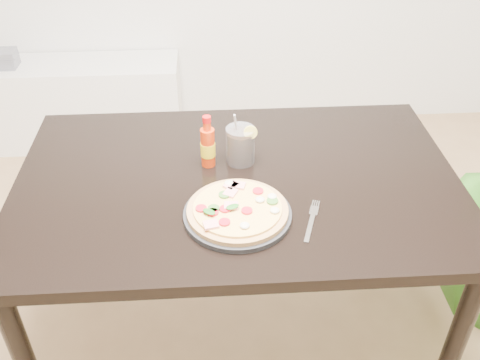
{
  "coord_description": "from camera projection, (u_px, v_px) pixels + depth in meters",
  "views": [
    {
      "loc": [
        0.08,
        -0.79,
        1.74
      ],
      "look_at": [
        0.16,
        0.45,
        0.83
      ],
      "focal_mm": 40.0,
      "sensor_mm": 36.0,
      "label": 1
    }
  ],
  "objects": [
    {
      "name": "cola_cup",
      "position": [
        240.0,
        146.0,
        1.73
      ],
      "size": [
        0.1,
        0.09,
        0.18
      ],
      "rotation": [
        0.0,
        0.0,
        0.37
      ],
      "color": "black",
      "rests_on": "dining_table"
    },
    {
      "name": "cd_stack",
      "position": [
        3.0,
        59.0,
        2.94
      ],
      "size": [
        0.14,
        0.12,
        0.09
      ],
      "color": "slate",
      "rests_on": "media_console"
    },
    {
      "name": "dining_table",
      "position": [
        238.0,
        199.0,
        1.74
      ],
      "size": [
        1.4,
        0.9,
        0.75
      ],
      "color": "black",
      "rests_on": "ground"
    },
    {
      "name": "hot_sauce_bottle",
      "position": [
        208.0,
        146.0,
        1.71
      ],
      "size": [
        0.05,
        0.05,
        0.18
      ],
      "rotation": [
        0.0,
        0.0,
        0.18
      ],
      "color": "red",
      "rests_on": "dining_table"
    },
    {
      "name": "pizza",
      "position": [
        237.0,
        209.0,
        1.52
      ],
      "size": [
        0.29,
        0.29,
        0.03
      ],
      "color": "tan",
      "rests_on": "plate"
    },
    {
      "name": "plate",
      "position": [
        237.0,
        215.0,
        1.53
      ],
      "size": [
        0.31,
        0.31,
        0.02
      ],
      "primitive_type": "cylinder",
      "color": "black",
      "rests_on": "dining_table"
    },
    {
      "name": "fork",
      "position": [
        312.0,
        219.0,
        1.52
      ],
      "size": [
        0.08,
        0.18,
        0.0
      ],
      "rotation": [
        0.0,
        0.0,
        -0.33
      ],
      "color": "silver",
      "rests_on": "dining_table"
    },
    {
      "name": "media_console",
      "position": [
        61.0,
        104.0,
        3.14
      ],
      "size": [
        1.4,
        0.34,
        0.5
      ],
      "primitive_type": "cube",
      "color": "white",
      "rests_on": "ground"
    }
  ]
}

